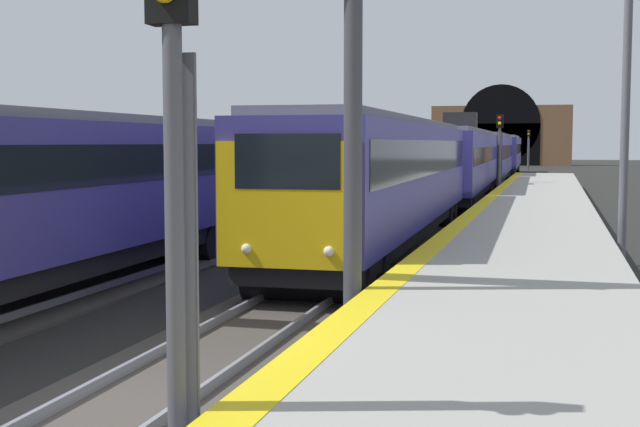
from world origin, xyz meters
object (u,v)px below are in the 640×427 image
Objects in this scene: railway_signal_mid at (499,150)px; catenary_mast_near at (624,101)px; train_main_approaching at (477,158)px; overhead_signal_gantry at (78,8)px; train_adjacent_platform at (221,175)px; railway_signal_far at (528,146)px; railway_signal_near at (175,184)px.

railway_signal_mid is 25.99m from catenary_mast_near.
overhead_signal_gantry is at bearing -4.31° from train_main_approaching.
train_adjacent_platform is at bearing 11.67° from overhead_signal_gantry.
railway_signal_far is 91.92m from overhead_signal_gantry.
catenary_mast_near is at bearing -39.86° from overhead_signal_gantry.
catenary_mast_near reaches higher than railway_signal_mid.
railway_signal_far is at bearing 173.72° from train_adjacent_platform.
train_adjacent_platform is (-31.95, 5.18, -0.01)m from train_main_approaching.
railway_signal_near is 42.72m from railway_signal_mid.
train_main_approaching is at bearing -177.82° from railway_signal_near.
overhead_signal_gantry reaches higher than train_main_approaching.
train_adjacent_platform reaches higher than railway_signal_far.
train_main_approaching is 17.53× the size of railway_signal_mid.
railway_signal_near is 0.59× the size of catenary_mast_near.
train_main_approaching is 8.93× the size of overhead_signal_gantry.
train_main_approaching is at bearing 11.20° from catenary_mast_near.
train_main_approaching reaches higher than railway_signal_mid.
railway_signal_near is 1.04× the size of railway_signal_far.
railway_signal_far is at bearing -2.82° from overhead_signal_gantry.
railway_signal_near is at bearing -143.73° from overhead_signal_gantry.
train_main_approaching is at bearing -2.34° from railway_signal_far.
train_adjacent_platform is 79.54m from railway_signal_far.
railway_signal_far is at bearing 3.33° from catenary_mast_near.
catenary_mast_near is (-80.73, -4.70, 1.50)m from railway_signal_far.
train_adjacent_platform is at bearing -16.49° from railway_signal_mid.
train_main_approaching is 10.08× the size of catenary_mast_near.
train_main_approaching is at bearing -3.33° from overhead_signal_gantry.
catenary_mast_near reaches higher than railway_signal_near.
train_main_approaching is 8.19m from railway_signal_mid.
railway_signal_far is at bearing -180.00° from railway_signal_near.
railway_signal_mid is at bearing -180.00° from railway_signal_near.
train_main_approaching reaches higher than railway_signal_far.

